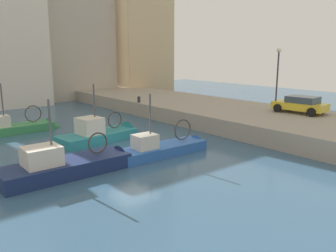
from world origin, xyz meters
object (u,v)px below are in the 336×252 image
(fishing_boat_green, at_px, (18,131))
(fishing_boat_blue, at_px, (167,152))
(fishing_boat_navy, at_px, (74,171))
(mooring_bollard_mid, at_px, (139,99))
(parked_car_yellow, at_px, (301,104))
(fishing_boat_teal, at_px, (103,137))
(quay_streetlamp, at_px, (278,69))

(fishing_boat_green, height_order, fishing_boat_blue, fishing_boat_green)
(fishing_boat_navy, height_order, mooring_bollard_mid, fishing_boat_navy)
(parked_car_yellow, bearing_deg, fishing_boat_teal, 154.49)
(mooring_bollard_mid, distance_m, quay_streetlamp, 12.37)
(fishing_boat_teal, bearing_deg, fishing_boat_navy, -131.09)
(mooring_bollard_mid, bearing_deg, quay_streetlamp, -61.92)
(fishing_boat_teal, bearing_deg, fishing_boat_green, 122.43)
(parked_car_yellow, bearing_deg, fishing_boat_blue, 174.31)
(fishing_boat_green, distance_m, fishing_boat_teal, 6.95)
(fishing_boat_teal, xyz_separation_m, fishing_boat_navy, (-4.27, -4.90, -0.03))
(parked_car_yellow, height_order, mooring_bollard_mid, parked_car_yellow)
(fishing_boat_green, distance_m, quay_streetlamp, 19.93)
(fishing_boat_blue, height_order, fishing_boat_teal, fishing_boat_teal)
(fishing_boat_blue, distance_m, quay_streetlamp, 12.23)
(fishing_boat_blue, xyz_separation_m, quay_streetlamp, (11.42, 0.58, 4.35))
(mooring_bollard_mid, bearing_deg, parked_car_yellow, -63.28)
(fishing_boat_green, distance_m, parked_car_yellow, 20.99)
(fishing_boat_teal, height_order, quay_streetlamp, quay_streetlamp)
(fishing_boat_navy, height_order, quay_streetlamp, quay_streetlamp)
(fishing_boat_green, xyz_separation_m, fishing_boat_teal, (3.73, -5.86, 0.05))
(fishing_boat_green, xyz_separation_m, fishing_boat_navy, (-0.55, -10.76, 0.01))
(fishing_boat_teal, xyz_separation_m, quay_streetlamp, (12.70, -4.56, 4.30))
(mooring_bollard_mid, bearing_deg, fishing_boat_green, -179.12)
(fishing_boat_blue, relative_size, parked_car_yellow, 1.59)
(mooring_bollard_mid, bearing_deg, fishing_boat_blue, -117.30)
(fishing_boat_blue, distance_m, fishing_boat_navy, 5.56)
(fishing_boat_blue, bearing_deg, mooring_bollard_mid, 62.70)
(fishing_boat_green, xyz_separation_m, mooring_bollard_mid, (10.78, 0.17, 1.36))
(fishing_boat_navy, relative_size, quay_streetlamp, 1.41)
(fishing_boat_blue, xyz_separation_m, parked_car_yellow, (11.99, -1.19, 1.76))
(fishing_boat_navy, distance_m, mooring_bollard_mid, 15.79)
(mooring_bollard_mid, height_order, quay_streetlamp, quay_streetlamp)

